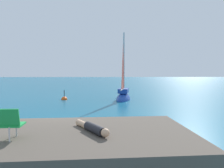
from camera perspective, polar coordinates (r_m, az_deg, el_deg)
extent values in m
plane|color=#0F5675|center=(10.46, -14.24, -11.47)|extent=(160.00, 160.00, 0.00)
cube|color=brown|center=(6.68, -12.61, -15.74)|extent=(7.51, 4.42, 0.98)
cube|color=#4F413B|center=(8.46, -2.44, -14.99)|extent=(0.79, 0.93, 0.66)
cube|color=#4C4342|center=(8.98, -12.06, -13.96)|extent=(1.00, 0.97, 0.52)
ellipsoid|color=#193D99|center=(21.00, 2.83, -3.87)|extent=(1.83, 3.68, 1.21)
cube|color=#193D99|center=(20.91, 2.83, -1.68)|extent=(1.11, 1.67, 0.40)
cylinder|color=#B7B7BC|center=(21.17, 2.96, 5.29)|extent=(0.13, 0.13, 5.50)
cylinder|color=#B2B2B7|center=(20.14, 2.58, -1.35)|extent=(0.51, 2.18, 0.11)
pyramid|color=#DB4C38|center=(20.55, 2.76, 4.73)|extent=(0.39, 1.74, 4.18)
cylinder|color=black|center=(6.30, -4.27, -11.04)|extent=(0.67, 0.89, 0.24)
cylinder|color=tan|center=(6.96, -7.20, -9.91)|extent=(0.52, 0.69, 0.18)
sphere|color=tan|center=(5.83, -1.68, -12.03)|extent=(0.22, 0.22, 0.22)
cube|color=green|center=(6.24, -23.35, -9.28)|extent=(0.50, 0.54, 0.04)
cube|color=green|center=(5.96, -24.25, -7.69)|extent=(0.49, 0.17, 0.45)
cylinder|color=silver|center=(6.47, -22.69, -10.40)|extent=(0.04, 0.04, 0.35)
cylinder|color=silver|center=(6.04, -24.15, -11.42)|extent=(0.04, 0.04, 0.35)
sphere|color=#EA5114|center=(21.33, -11.77, -3.82)|extent=(0.56, 0.56, 0.56)
cylinder|color=black|center=(21.27, -11.79, -2.35)|extent=(0.06, 0.06, 0.60)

